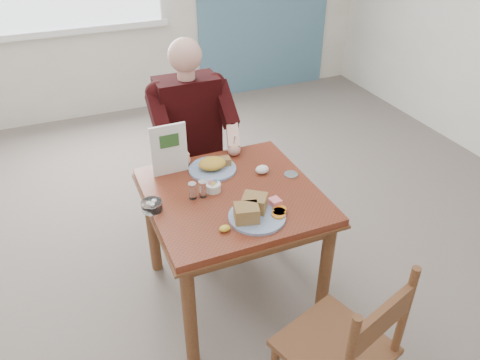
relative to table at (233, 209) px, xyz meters
name	(u,v)px	position (x,y,z in m)	size (l,w,h in m)	color
floor	(233,290)	(0.00, 0.00, -0.64)	(6.00, 6.00, 0.00)	#6D6158
lemon_wedge	(225,228)	(-0.16, -0.29, 0.13)	(0.06, 0.04, 0.03)	gold
napkin	(262,169)	(0.23, 0.11, 0.14)	(0.08, 0.06, 0.05)	white
metal_dish	(291,175)	(0.37, 0.03, 0.12)	(0.08, 0.08, 0.01)	silver
table	(233,209)	(0.00, 0.00, 0.00)	(0.92, 0.92, 0.75)	maroon
chair_far	(191,165)	(0.00, 0.80, -0.16)	(0.42, 0.42, 0.95)	brown
chair_near	(344,352)	(0.13, -0.94, -0.16)	(0.53, 0.53, 0.95)	brown
diner	(192,128)	(0.00, 0.71, 0.17)	(0.53, 0.56, 1.39)	gray
near_plate	(255,211)	(0.02, -0.25, 0.15)	(0.38, 0.38, 0.10)	white
far_plate	(213,166)	(-0.02, 0.26, 0.14)	(0.30, 0.30, 0.08)	white
caddy	(213,187)	(-0.09, 0.05, 0.13)	(0.09, 0.09, 0.06)	white
shakers	(198,190)	(-0.19, 0.03, 0.16)	(0.10, 0.05, 0.09)	white
creamer	(152,206)	(-0.44, 0.01, 0.14)	(0.11, 0.11, 0.05)	white
menu	(169,149)	(-0.25, 0.32, 0.27)	(0.21, 0.02, 0.30)	white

